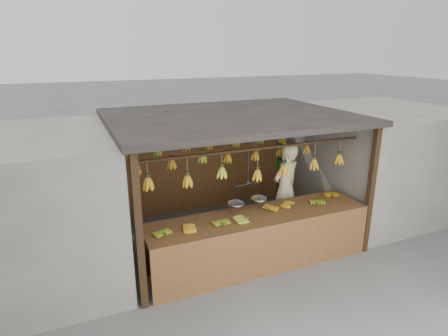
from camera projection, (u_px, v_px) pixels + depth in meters
name	position (u px, v px, depth m)	size (l,w,h in m)	color
ground	(230.00, 235.00, 7.41)	(80.00, 80.00, 0.00)	#5B5B57
stall	(223.00, 134.00, 7.10)	(4.30, 3.30, 2.40)	black
neighbor_left	(15.00, 211.00, 5.71)	(3.00, 3.00, 2.30)	slate
neighbor_right	(376.00, 159.00, 8.40)	(3.00, 3.00, 2.30)	slate
counter	(262.00, 228.00, 6.11)	(3.82, 0.87, 0.96)	brown
hanging_bananas	(230.00, 157.00, 6.93)	(3.64, 2.22, 0.39)	#B67B13
balance_scale	(248.00, 198.00, 6.12)	(0.70, 0.30, 0.88)	black
vendor	(285.00, 188.00, 7.32)	(0.66, 0.43, 1.81)	beige
bag_bundles	(281.00, 158.00, 9.01)	(0.08, 0.26, 1.31)	yellow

